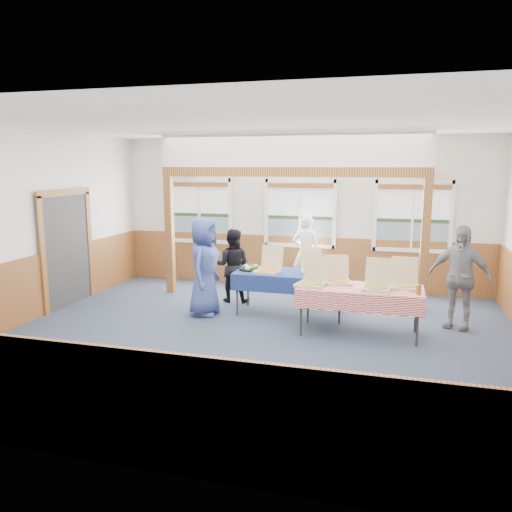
{
  "coord_description": "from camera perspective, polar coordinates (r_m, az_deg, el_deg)",
  "views": [
    {
      "loc": [
        1.93,
        -7.04,
        2.62
      ],
      "look_at": [
        -0.3,
        1.0,
        1.09
      ],
      "focal_mm": 35.0,
      "sensor_mm": 36.0,
      "label": 1
    }
  ],
  "objects": [
    {
      "name": "table_left",
      "position": [
        8.83,
        4.04,
        -2.2
      ],
      "size": [
        2.09,
        1.22,
        0.76
      ],
      "rotation": [
        0.0,
        0.0,
        -0.18
      ],
      "color": "#2D2D2D",
      "rests_on": "floor"
    },
    {
      "name": "floor",
      "position": [
        7.75,
        0.14,
        -9.39
      ],
      "size": [
        8.0,
        8.0,
        0.0
      ],
      "primitive_type": "plane",
      "color": "#283442",
      "rests_on": "ground"
    },
    {
      "name": "veggie_tray",
      "position": [
        8.98,
        -0.65,
        -1.4
      ],
      "size": [
        0.41,
        0.41,
        0.09
      ],
      "color": "black",
      "rests_on": "table_left"
    },
    {
      "name": "post_left",
      "position": [
        10.43,
        -9.82,
        2.39
      ],
      "size": [
        0.15,
        0.15,
        2.4
      ],
      "primitive_type": "cube",
      "color": "#602915",
      "rests_on": "floor"
    },
    {
      "name": "cross_beam",
      "position": [
        9.53,
        3.85,
        9.56
      ],
      "size": [
        5.15,
        0.18,
        0.18
      ],
      "primitive_type": "cube",
      "color": "#602915",
      "rests_on": "post_left"
    },
    {
      "name": "man_blue",
      "position": [
        8.79,
        -5.95,
        -1.22
      ],
      "size": [
        0.56,
        0.85,
        1.73
      ],
      "primitive_type": "imported",
      "rotation": [
        0.0,
        0.0,
        1.59
      ],
      "color": "#334481",
      "rests_on": "floor"
    },
    {
      "name": "window_right",
      "position": [
        10.54,
        17.48,
        4.77
      ],
      "size": [
        1.56,
        0.1,
        1.46
      ],
      "color": "white",
      "rests_on": "wall_back"
    },
    {
      "name": "wainscot_front",
      "position": [
        4.55,
        -12.03,
        -16.96
      ],
      "size": [
        7.98,
        0.05,
        1.1
      ],
      "primitive_type": "cube",
      "color": "brown",
      "rests_on": "floor"
    },
    {
      "name": "window_mid",
      "position": [
        10.71,
        5.06,
        5.29
      ],
      "size": [
        1.56,
        0.1,
        1.46
      ],
      "color": "white",
      "rests_on": "wall_back"
    },
    {
      "name": "window_left",
      "position": [
        11.35,
        -6.49,
        5.55
      ],
      "size": [
        1.56,
        0.1,
        1.46
      ],
      "color": "white",
      "rests_on": "wall_back"
    },
    {
      "name": "pizza_box_d",
      "position": [
        8.1,
        9.36,
        -2.6
      ],
      "size": [
        0.49,
        0.55,
        0.42
      ],
      "rotation": [
        0.0,
        0.0,
        0.25
      ],
      "color": "tan",
      "rests_on": "table_right"
    },
    {
      "name": "person_grey",
      "position": [
        8.67,
        22.22,
        -2.23
      ],
      "size": [
        1.07,
        0.76,
        1.69
      ],
      "primitive_type": "imported",
      "rotation": [
        0.0,
        0.0,
        -0.39
      ],
      "color": "gray",
      "rests_on": "floor"
    },
    {
      "name": "wall_left",
      "position": [
        9.26,
        -24.52,
        3.1
      ],
      "size": [
        0.0,
        8.0,
        8.0
      ],
      "primitive_type": "plane",
      "rotation": [
        1.57,
        0.0,
        1.57
      ],
      "color": "silver",
      "rests_on": "floor"
    },
    {
      "name": "post_right",
      "position": [
        9.46,
        18.75,
        1.18
      ],
      "size": [
        0.15,
        0.15,
        2.4
      ],
      "primitive_type": "cube",
      "color": "#602915",
      "rests_on": "floor"
    },
    {
      "name": "woman_black",
      "position": [
        9.63,
        -2.7,
        -1.09
      ],
      "size": [
        0.73,
        0.6,
        1.42
      ],
      "primitive_type": "imported",
      "rotation": [
        0.0,
        0.0,
        3.23
      ],
      "color": "black",
      "rests_on": "floor"
    },
    {
      "name": "pizza_box_b",
      "position": [
        8.9,
        6.41,
        -1.37
      ],
      "size": [
        0.46,
        0.52,
        0.4
      ],
      "rotation": [
        0.0,
        0.0,
        0.23
      ],
      "color": "tan",
      "rests_on": "table_left"
    },
    {
      "name": "cased_opening",
      "position": [
        10.01,
        -20.83,
        0.65
      ],
      "size": [
        0.06,
        1.3,
        2.1
      ],
      "primitive_type": "cube",
      "color": "#2D2D2D",
      "rests_on": "wall_left"
    },
    {
      "name": "wainscot_left",
      "position": [
        9.41,
        -23.93,
        -3.25
      ],
      "size": [
        0.05,
        6.98,
        1.1
      ],
      "primitive_type": "cube",
      "color": "brown",
      "rests_on": "floor"
    },
    {
      "name": "pizza_box_f",
      "position": [
        8.01,
        16.54,
        -3.02
      ],
      "size": [
        0.42,
        0.51,
        0.45
      ],
      "rotation": [
        0.0,
        0.0,
        -0.02
      ],
      "color": "tan",
      "rests_on": "table_right"
    },
    {
      "name": "pizza_box_e",
      "position": [
        7.8,
        13.64,
        -3.25
      ],
      "size": [
        0.45,
        0.54,
        0.45
      ],
      "rotation": [
        0.0,
        0.0,
        -0.09
      ],
      "color": "tan",
      "rests_on": "table_right"
    },
    {
      "name": "woman_white",
      "position": [
        10.44,
        5.73,
        0.3
      ],
      "size": [
        0.61,
        0.42,
        1.61
      ],
      "primitive_type": "imported",
      "rotation": [
        0.0,
        0.0,
        3.08
      ],
      "color": "white",
      "rests_on": "floor"
    },
    {
      "name": "table_right",
      "position": [
        7.91,
        11.79,
        -3.89
      ],
      "size": [
        2.07,
        1.44,
        0.76
      ],
      "rotation": [
        0.0,
        0.0,
        -0.32
      ],
      "color": "#2D2D2D",
      "rests_on": "floor"
    },
    {
      "name": "wall_back",
      "position": [
        10.76,
        5.09,
        4.89
      ],
      "size": [
        8.0,
        0.0,
        8.0
      ],
      "primitive_type": "plane",
      "rotation": [
        1.57,
        0.0,
        0.0
      ],
      "color": "silver",
      "rests_on": "floor"
    },
    {
      "name": "pizza_box_a",
      "position": [
        8.78,
        1.39,
        -1.44
      ],
      "size": [
        0.47,
        0.55,
        0.44
      ],
      "rotation": [
        0.0,
        0.0,
        -0.14
      ],
      "color": "tan",
      "rests_on": "table_left"
    },
    {
      "name": "wainscot_back",
      "position": [
        10.89,
        4.98,
        -0.63
      ],
      "size": [
        7.98,
        0.05,
        1.1
      ],
      "primitive_type": "cube",
      "color": "brown",
      "rests_on": "floor"
    },
    {
      "name": "drink_glass",
      "position": [
        7.64,
        18.08,
        -3.69
      ],
      "size": [
        0.07,
        0.07,
        0.15
      ],
      "primitive_type": "cylinder",
      "color": "#8D5317",
      "rests_on": "table_right"
    },
    {
      "name": "ceiling",
      "position": [
        7.32,
        0.15,
        14.91
      ],
      "size": [
        8.0,
        8.0,
        0.0
      ],
      "primitive_type": "plane",
      "rotation": [
        3.14,
        0.0,
        0.0
      ],
      "color": "white",
      "rests_on": "wall_back"
    },
    {
      "name": "wall_front",
      "position": [
        4.15,
        -12.73,
        -4.11
      ],
      "size": [
        8.0,
        0.0,
        8.0
      ],
      "primitive_type": "plane",
      "rotation": [
        -1.57,
        0.0,
        0.0
      ],
      "color": "silver",
      "rests_on": "floor"
    },
    {
      "name": "pizza_box_c",
      "position": [
        7.86,
        6.38,
        -2.9
      ],
      "size": [
        0.51,
        0.58,
        0.45
      ],
      "rotation": [
        0.0,
        0.0,
        -0.22
      ],
      "color": "tan",
      "rests_on": "table_right"
    }
  ]
}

